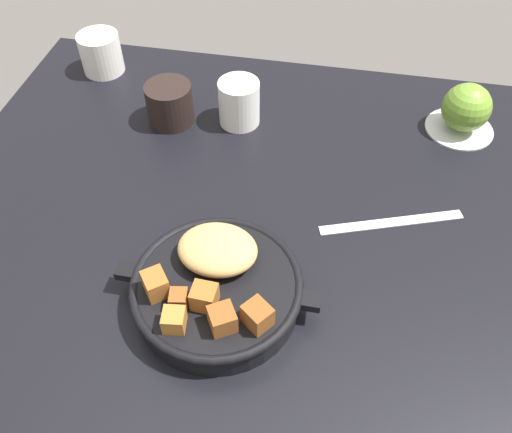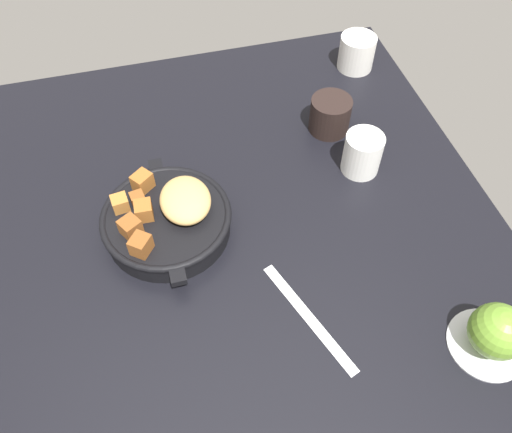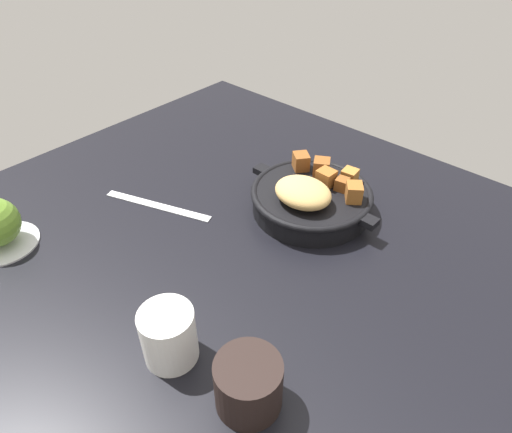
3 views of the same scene
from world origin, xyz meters
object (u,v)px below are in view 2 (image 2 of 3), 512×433
object	(u,v)px
ceramic_mug_white	(357,52)
butter_knife	(309,317)
coffee_mug_dark	(330,115)
white_creamer_pitcher	(362,153)
cast_iron_skillet	(168,218)
red_apple	(498,331)

from	to	relation	value
ceramic_mug_white	butter_knife	bearing A→B (deg)	-27.67
coffee_mug_dark	white_creamer_pitcher	xyz separation A→B (cm)	(11.53, 1.89, 0.43)
butter_knife	coffee_mug_dark	distance (cm)	41.43
coffee_mug_dark	white_creamer_pitcher	world-z (taller)	white_creamer_pitcher
butter_knife	coffee_mug_dark	bearing A→B (deg)	136.55
cast_iron_skillet	ceramic_mug_white	size ratio (longest dim) A/B	3.38
butter_knife	ceramic_mug_white	size ratio (longest dim) A/B	2.79
coffee_mug_dark	ceramic_mug_white	world-z (taller)	ceramic_mug_white
cast_iron_skillet	coffee_mug_dark	xyz separation A→B (cm)	(-16.36, 33.98, 0.39)
coffee_mug_dark	ceramic_mug_white	xyz separation A→B (cm)	(-16.95, 12.10, 0.21)
cast_iron_skillet	ceramic_mug_white	bearing A→B (deg)	125.86
red_apple	white_creamer_pitcher	size ratio (longest dim) A/B	1.02
cast_iron_skillet	red_apple	world-z (taller)	red_apple
red_apple	white_creamer_pitcher	distance (cm)	37.26
butter_knife	white_creamer_pitcher	xyz separation A→B (cm)	(-26.28, 18.50, 3.70)
butter_knife	white_creamer_pitcher	distance (cm)	32.35
cast_iron_skillet	coffee_mug_dark	bearing A→B (deg)	115.71
coffee_mug_dark	red_apple	bearing A→B (deg)	7.94
cast_iron_skillet	red_apple	size ratio (longest dim) A/B	3.23
butter_knife	ceramic_mug_white	world-z (taller)	ceramic_mug_white
cast_iron_skillet	red_apple	distance (cm)	51.89
white_creamer_pitcher	cast_iron_skillet	bearing A→B (deg)	-82.32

